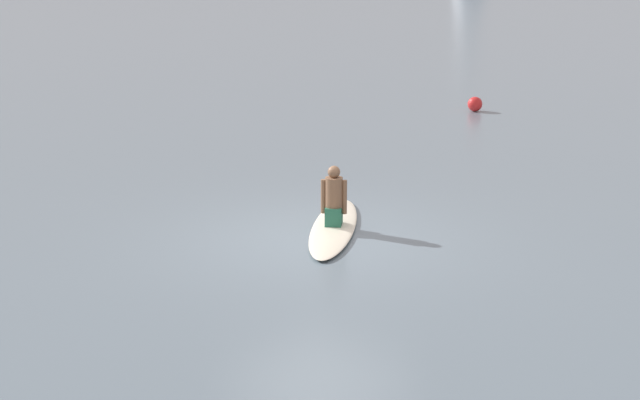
% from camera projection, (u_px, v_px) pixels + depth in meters
% --- Properties ---
extents(ground_plane, '(400.00, 400.00, 0.00)m').
position_uv_depth(ground_plane, '(319.00, 239.00, 15.29)').
color(ground_plane, slate).
extents(surfboard, '(3.06, 2.53, 0.09)m').
position_uv_depth(surfboard, '(334.00, 227.00, 15.76)').
color(surfboard, silver).
rests_on(surfboard, ground).
extents(person_paddler, '(0.41, 0.40, 0.97)m').
position_uv_depth(person_paddler, '(334.00, 198.00, 15.63)').
color(person_paddler, '#26664C').
rests_on(person_paddler, surfboard).
extents(buoy_marker, '(0.39, 0.39, 0.39)m').
position_uv_depth(buoy_marker, '(475.00, 104.00, 25.77)').
color(buoy_marker, red).
rests_on(buoy_marker, ground).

